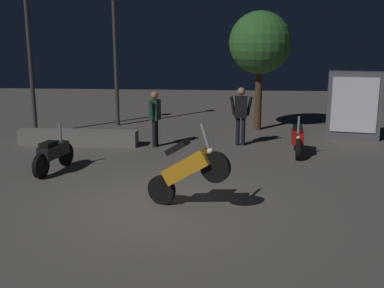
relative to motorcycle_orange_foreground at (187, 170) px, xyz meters
name	(u,v)px	position (x,y,z in m)	size (l,w,h in m)	color
ground_plane	(158,205)	(-0.57, 0.10, -0.74)	(40.00, 40.00, 0.00)	#605951
motorcycle_orange_foreground	(187,170)	(0.00, 0.00, 0.00)	(1.58, 0.70, 1.63)	black
motorcycle_red_parked_left	(297,139)	(2.58, 4.31, -0.31)	(0.39, 1.66, 1.11)	black
motorcycle_black_parked_right	(54,154)	(-3.37, 2.17, -0.31)	(0.46, 1.65, 1.11)	black
person_rider_beside	(241,111)	(1.07, 5.31, 0.28)	(0.67, 0.26, 1.71)	black
person_bystander_far	(155,114)	(-1.40, 4.96, 0.21)	(0.31, 0.66, 1.61)	black
streetlamp_near	(115,40)	(-3.30, 8.20, 2.27)	(0.36, 0.36, 4.70)	#38383D
streetlamp_far	(28,27)	(-5.62, 6.40, 2.68)	(0.36, 0.36, 5.46)	#38383D
tree_left_bg	(260,43)	(1.71, 7.79, 2.18)	(2.08, 2.08, 3.98)	#4C331E
kiosk_billboard	(354,105)	(4.58, 6.53, 0.31)	(1.66, 0.80, 2.10)	#595960
planter_wall_low	(78,138)	(-3.69, 4.93, -0.52)	(3.50, 0.50, 0.45)	gray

